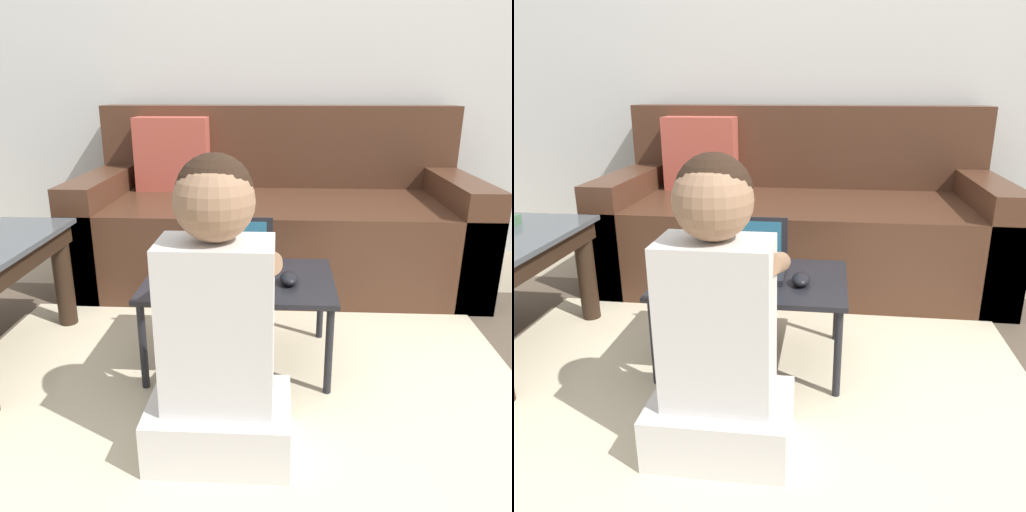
% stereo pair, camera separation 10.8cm
% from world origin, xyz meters
% --- Properties ---
extents(ground_plane, '(16.00, 16.00, 0.00)m').
position_xyz_m(ground_plane, '(0.00, 0.00, 0.00)').
color(ground_plane, gray).
extents(wall_back, '(9.00, 0.06, 2.50)m').
position_xyz_m(wall_back, '(0.00, 1.53, 1.25)').
color(wall_back, silver).
rests_on(wall_back, ground_plane).
extents(area_rug, '(2.52, 1.78, 0.01)m').
position_xyz_m(area_rug, '(-0.10, -0.02, 0.00)').
color(area_rug, brown).
rests_on(area_rug, ground_plane).
extents(couch, '(1.81, 0.85, 0.81)m').
position_xyz_m(couch, '(-0.01, 1.08, 0.28)').
color(couch, '#4C2D1E').
rests_on(couch, ground_plane).
extents(laptop_desk, '(0.61, 0.41, 0.31)m').
position_xyz_m(laptop_desk, '(-0.10, 0.20, 0.28)').
color(laptop_desk, black).
rests_on(laptop_desk, ground_plane).
extents(laptop, '(0.30, 0.17, 0.18)m').
position_xyz_m(laptop, '(-0.15, 0.23, 0.34)').
color(laptop, '#232328').
rests_on(laptop, laptop_desk).
extents(computer_mouse, '(0.06, 0.09, 0.04)m').
position_xyz_m(computer_mouse, '(0.06, 0.16, 0.33)').
color(computer_mouse, black).
rests_on(computer_mouse, laptop_desk).
extents(person_seated, '(0.36, 0.40, 0.77)m').
position_xyz_m(person_seated, '(-0.12, -0.24, 0.36)').
color(person_seated, silver).
rests_on(person_seated, ground_plane).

